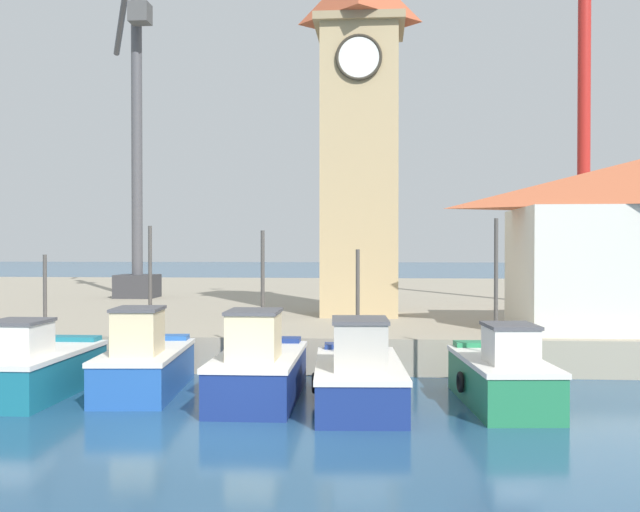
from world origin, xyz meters
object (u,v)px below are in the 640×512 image
object	(u,v)px
fishing_boat_mid_left	(359,376)
clock_tower	(360,128)
port_crane_far	(136,165)
fishing_boat_left_inner	(259,369)
fishing_boat_far_left	(34,368)
fishing_boat_center	(502,376)
fishing_boat_left_outer	(145,364)
port_crane_near	(584,122)

from	to	relation	value
fishing_boat_mid_left	clock_tower	distance (m)	13.84
clock_tower	fishing_boat_mid_left	bearing A→B (deg)	-88.76
fishing_boat_mid_left	port_crane_far	bearing A→B (deg)	120.79
port_crane_far	fishing_boat_left_inner	bearing A→B (deg)	-64.17
fishing_boat_far_left	fishing_boat_center	bearing A→B (deg)	-1.45
fishing_boat_mid_left	fishing_boat_left_outer	bearing A→B (deg)	168.87
port_crane_far	fishing_boat_center	bearing A→B (deg)	-52.33
fishing_boat_center	fishing_boat_mid_left	bearing A→B (deg)	-176.36
fishing_boat_left_outer	port_crane_near	distance (m)	22.98
fishing_boat_left_outer	fishing_boat_left_inner	size ratio (longest dim) A/B	0.96
fishing_boat_left_outer	fishing_boat_left_inner	xyz separation A→B (m)	(3.11, -0.68, 0.01)
port_crane_near	fishing_boat_left_inner	bearing A→B (deg)	-127.69
fishing_boat_far_left	clock_tower	bearing A→B (deg)	53.63
fishing_boat_far_left	fishing_boat_left_inner	xyz separation A→B (m)	(5.82, -0.09, 0.06)
fishing_boat_left_outer	fishing_boat_center	world-z (taller)	fishing_boat_center
port_crane_far	clock_tower	bearing A→B (deg)	-36.95
fishing_boat_far_left	port_crane_near	xyz separation A→B (m)	(17.91, 15.55, 8.60)
fishing_boat_left_inner	fishing_boat_mid_left	xyz separation A→B (m)	(2.49, -0.43, -0.06)
fishing_boat_far_left	port_crane_far	world-z (taller)	port_crane_far
fishing_boat_mid_left	port_crane_near	distance (m)	20.59
fishing_boat_far_left	fishing_boat_left_outer	distance (m)	2.78
clock_tower	fishing_boat_left_inner	bearing A→B (deg)	-101.50
fishing_boat_mid_left	clock_tower	size ratio (longest dim) A/B	0.35
fishing_boat_far_left	fishing_boat_left_inner	distance (m)	5.82
fishing_boat_far_left	fishing_boat_mid_left	bearing A→B (deg)	-3.55
fishing_boat_mid_left	fishing_boat_center	bearing A→B (deg)	3.64
clock_tower	port_crane_far	distance (m)	14.95
fishing_boat_left_inner	fishing_boat_mid_left	size ratio (longest dim) A/B	0.92
fishing_boat_left_outer	clock_tower	size ratio (longest dim) A/B	0.31
fishing_boat_left_outer	port_crane_far	world-z (taller)	port_crane_far
fishing_boat_left_outer	fishing_boat_far_left	bearing A→B (deg)	-167.79
fishing_boat_mid_left	clock_tower	xyz separation A→B (m)	(-0.25, 11.47, 7.74)
fishing_boat_left_outer	port_crane_far	distance (m)	21.70
fishing_boat_left_inner	port_crane_near	xyz separation A→B (m)	(12.09, 15.64, 8.54)
fishing_boat_far_left	fishing_boat_mid_left	xyz separation A→B (m)	(8.32, -0.52, 0.00)
fishing_boat_far_left	fishing_boat_left_outer	bearing A→B (deg)	12.21
fishing_boat_left_inner	fishing_boat_center	world-z (taller)	fishing_boat_center
fishing_boat_mid_left	port_crane_near	world-z (taller)	port_crane_near
fishing_boat_left_outer	port_crane_far	xyz separation A→B (m)	(-6.59, 19.35, 7.29)
fishing_boat_far_left	port_crane_near	distance (m)	25.23
fishing_boat_center	port_crane_far	size ratio (longest dim) A/B	0.24
port_crane_far	fishing_boat_left_outer	bearing A→B (deg)	-71.21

